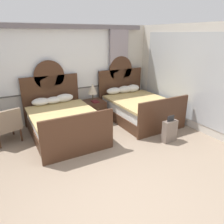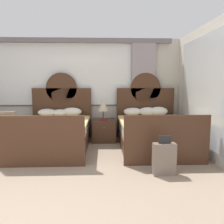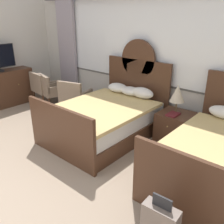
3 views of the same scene
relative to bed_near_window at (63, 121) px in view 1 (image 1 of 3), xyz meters
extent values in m
plane|color=gray|center=(-0.06, -2.71, -0.38)|extent=(24.00, 24.00, 0.00)
cube|color=beige|center=(-0.06, 1.15, 0.97)|extent=(6.54, 0.07, 2.70)
cube|color=#5B5954|center=(-0.06, 1.11, 1.37)|extent=(4.23, 0.02, 1.76)
cube|color=white|center=(-0.06, 1.10, 1.37)|extent=(4.15, 0.02, 1.68)
cube|color=#998E99|center=(2.21, 1.02, 0.92)|extent=(0.63, 0.08, 2.60)
cube|color=slate|center=(-0.06, 1.02, 2.24)|extent=(6.01, 0.10, 0.12)
cube|color=beige|center=(3.25, -1.10, 0.97)|extent=(0.07, 4.43, 2.70)
cube|color=#B2B7BC|center=(3.20, -0.80, 0.97)|extent=(0.01, 3.10, 2.27)
cube|color=#472B1C|center=(0.00, -0.06, -0.23)|extent=(1.49, 2.06, 0.30)
cube|color=white|center=(0.00, -0.06, 0.06)|extent=(1.43, 1.96, 0.29)
cube|color=tan|center=(0.00, -0.14, 0.24)|extent=(1.53, 1.86, 0.06)
cube|color=#472B1C|center=(0.00, 1.00, 0.31)|extent=(1.57, 0.06, 1.37)
cylinder|color=#472B1C|center=(0.00, 1.00, 0.99)|extent=(0.82, 0.06, 0.82)
cube|color=#472B1C|center=(0.00, -1.12, 0.09)|extent=(1.57, 0.06, 0.93)
ellipsoid|color=white|center=(-0.35, 0.75, 0.36)|extent=(0.47, 0.33, 0.19)
ellipsoid|color=white|center=(-0.01, 0.76, 0.36)|extent=(0.45, 0.32, 0.17)
ellipsoid|color=white|center=(0.30, 0.76, 0.38)|extent=(0.50, 0.27, 0.22)
cube|color=#472B1C|center=(2.27, -0.06, -0.23)|extent=(1.49, 2.06, 0.30)
cube|color=white|center=(2.27, -0.06, 0.06)|extent=(1.43, 1.96, 0.29)
cube|color=tan|center=(2.27, -0.14, 0.24)|extent=(1.53, 1.86, 0.06)
cube|color=#472B1C|center=(2.27, 1.00, 0.31)|extent=(1.57, 0.06, 1.37)
cylinder|color=#472B1C|center=(2.27, 1.00, 0.99)|extent=(0.82, 0.06, 0.82)
cube|color=#472B1C|center=(2.27, -1.12, 0.09)|extent=(1.57, 0.06, 0.93)
ellipsoid|color=white|center=(1.91, 0.79, 0.37)|extent=(0.49, 0.28, 0.20)
ellipsoid|color=white|center=(2.30, 0.76, 0.38)|extent=(0.50, 0.29, 0.22)
ellipsoid|color=white|center=(2.59, 0.74, 0.39)|extent=(0.47, 0.32, 0.23)
cube|color=#472B1C|center=(1.14, 0.64, -0.09)|extent=(0.59, 0.59, 0.57)
sphere|color=tan|center=(1.14, 0.34, 0.03)|extent=(0.02, 0.02, 0.02)
cylinder|color=brown|center=(1.12, 0.65, 0.20)|extent=(0.14, 0.14, 0.02)
cylinder|color=brown|center=(1.12, 0.65, 0.31)|extent=(0.03, 0.03, 0.20)
cone|color=beige|center=(1.12, 0.65, 0.57)|extent=(0.27, 0.27, 0.31)
cube|color=maroon|center=(1.13, 0.53, 0.21)|extent=(0.18, 0.26, 0.03)
cube|color=#84705B|center=(-1.30, 0.36, 0.00)|extent=(0.74, 0.74, 0.10)
cube|color=#84705B|center=(-1.22, 0.11, 0.26)|extent=(0.60, 0.25, 0.41)
cube|color=#84705B|center=(-1.04, 0.43, 0.13)|extent=(0.21, 0.53, 0.16)
cylinder|color=#472B1C|center=(-1.13, 0.67, -0.21)|extent=(0.04, 0.04, 0.33)
cylinder|color=#472B1C|center=(-0.99, 0.19, -0.21)|extent=(0.04, 0.04, 0.33)
cube|color=#75665B|center=(2.11, -1.55, -0.12)|extent=(0.38, 0.18, 0.53)
cube|color=#232326|center=(2.11, -1.55, 0.21)|extent=(0.20, 0.03, 0.13)
cylinder|color=black|center=(1.97, -1.55, -0.35)|extent=(0.05, 0.02, 0.05)
cylinder|color=black|center=(2.26, -1.54, -0.35)|extent=(0.05, 0.02, 0.05)
camera|label=1|loc=(-1.33, -4.93, 2.07)|focal=34.39mm
camera|label=2|loc=(1.12, -4.97, 1.11)|focal=35.15mm
camera|label=3|loc=(2.96, -3.26, 1.91)|focal=39.40mm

